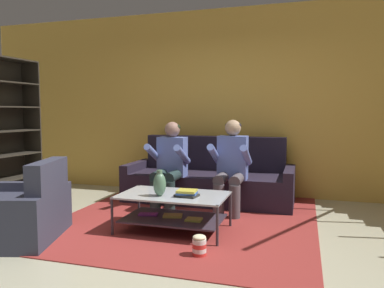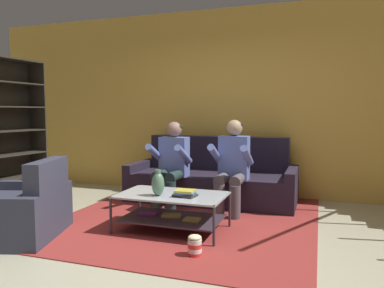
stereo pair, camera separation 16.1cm
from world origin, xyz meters
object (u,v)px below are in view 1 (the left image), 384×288
book_stack (187,193)px  popcorn_tub (199,246)px  vase (160,184)px  bookshelf (1,144)px  person_seated_left (170,161)px  couch (210,181)px  armchair (21,214)px  coffee_table (173,207)px  person_seated_right (231,163)px

book_stack → popcorn_tub: (0.29, -0.54, -0.35)m
popcorn_tub → vase: bearing=139.8°
vase → bookshelf: bookshelf is taller
person_seated_left → popcorn_tub: size_ratio=5.91×
vase → popcorn_tub: 0.87m
couch → armchair: (-1.42, -2.19, -0.03)m
vase → armchair: bearing=-155.7°
person_seated_left → vase: (0.28, -1.07, -0.09)m
coffee_table → armchair: 1.56m
couch → bookshelf: size_ratio=1.17×
book_stack → bookshelf: 3.04m
book_stack → vase: bearing=-168.6°
bookshelf → person_seated_left: bearing=10.2°
vase → book_stack: size_ratio=1.10×
couch → armchair: couch is taller
person_seated_right → coffee_table: bearing=-115.4°
person_seated_left → book_stack: (0.57, -1.01, -0.19)m
coffee_table → popcorn_tub: bearing=-52.5°
person_seated_right → vase: size_ratio=4.31×
bookshelf → armchair: bearing=-41.3°
coffee_table → popcorn_tub: 0.78m
person_seated_right → vase: bearing=-117.7°
book_stack → popcorn_tub: size_ratio=1.28×
popcorn_tub → person_seated_right: bearing=90.5°
popcorn_tub → armchair: bearing=-177.1°
person_seated_right → book_stack: bearing=-105.3°
bookshelf → armchair: (1.39, -1.22, -0.58)m
person_seated_right → bookshelf: size_ratio=0.58×
couch → vase: (-0.14, -1.61, 0.24)m
couch → person_seated_left: (-0.42, -0.55, 0.34)m
bookshelf → armchair: size_ratio=1.81×
couch → bookshelf: 3.03m
vase → coffee_table: bearing=47.8°
bookshelf → popcorn_tub: (3.24, -1.12, -0.75)m
person_seated_right → coffee_table: 1.12m
popcorn_tub → couch: bearing=101.7°
person_seated_left → coffee_table: size_ratio=1.01×
couch → person_seated_right: 0.77m
person_seated_right → armchair: person_seated_right is taller
person_seated_left → coffee_table: person_seated_left is taller
coffee_table → couch: bearing=88.8°
person_seated_right → popcorn_tub: person_seated_right is taller
bookshelf → popcorn_tub: 3.51m
person_seated_left → person_seated_right: bearing=0.2°
armchair → coffee_table: bearing=26.7°
vase → armchair: armchair is taller
person_seated_right → book_stack: 1.07m
person_seated_right → bookshelf: bearing=-172.4°
person_seated_right → vase: (-0.56, -1.07, -0.11)m
book_stack → armchair: armchair is taller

